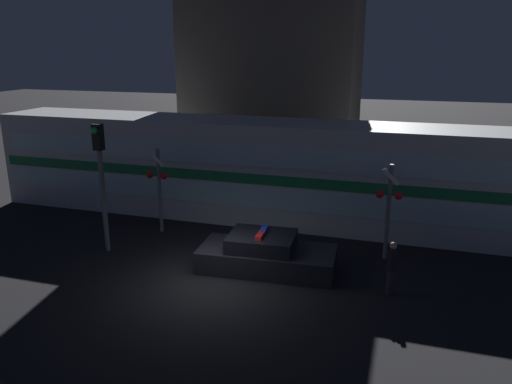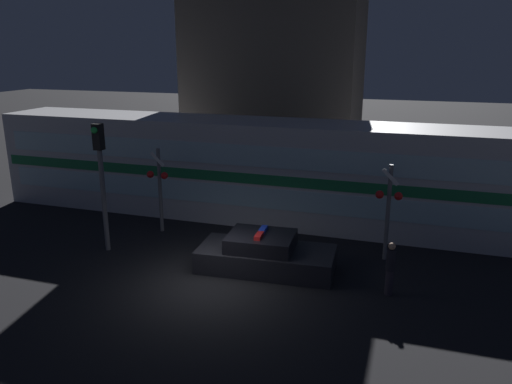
% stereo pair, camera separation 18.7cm
% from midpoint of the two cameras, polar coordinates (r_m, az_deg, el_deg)
% --- Properties ---
extents(ground_plane, '(120.00, 120.00, 0.00)m').
position_cam_midpoint_polar(ground_plane, '(15.76, -5.36, -10.49)').
color(ground_plane, black).
extents(train, '(22.63, 2.94, 4.16)m').
position_cam_midpoint_polar(train, '(21.18, -1.24, 2.60)').
color(train, silver).
rests_on(train, ground_plane).
extents(police_car, '(4.55, 2.22, 1.34)m').
position_cam_midpoint_polar(police_car, '(16.49, 0.82, -7.23)').
color(police_car, black).
rests_on(police_car, ground_plane).
extents(pedestrian, '(0.28, 0.28, 1.65)m').
position_cam_midpoint_polar(pedestrian, '(15.29, 14.88, -8.36)').
color(pedestrian, '#2D2833').
rests_on(pedestrian, ground_plane).
extents(crossing_signal_near, '(0.88, 0.36, 3.36)m').
position_cam_midpoint_polar(crossing_signal_near, '(17.31, 14.61, -1.48)').
color(crossing_signal_near, slate).
rests_on(crossing_signal_near, ground_plane).
extents(crossing_signal_far, '(0.88, 0.36, 3.34)m').
position_cam_midpoint_polar(crossing_signal_far, '(19.71, -11.34, 0.86)').
color(crossing_signal_far, slate).
rests_on(crossing_signal_far, ground_plane).
extents(traffic_light_corner, '(0.30, 0.46, 4.59)m').
position_cam_midpoint_polar(traffic_light_corner, '(18.08, -17.58, 2.20)').
color(traffic_light_corner, slate).
rests_on(traffic_light_corner, ground_plane).
extents(building_left, '(8.94, 5.08, 10.53)m').
position_cam_midpoint_polar(building_left, '(27.40, 1.70, 12.44)').
color(building_left, '#47423D').
rests_on(building_left, ground_plane).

